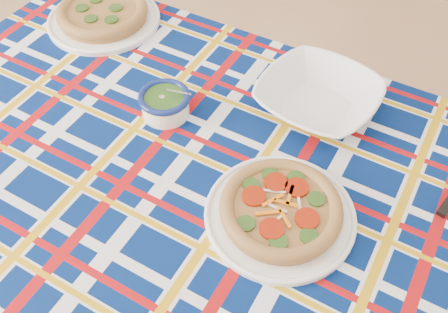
% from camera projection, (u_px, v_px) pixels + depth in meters
% --- Properties ---
extents(floor, '(4.00, 4.00, 0.00)m').
position_uv_depth(floor, '(90.00, 283.00, 1.64)').
color(floor, '#AC7C59').
rests_on(floor, ground).
extents(dining_table, '(1.77, 1.45, 0.71)m').
position_uv_depth(dining_table, '(208.00, 203.00, 1.06)').
color(dining_table, brown).
rests_on(dining_table, floor).
extents(tablecloth, '(1.81, 1.49, 0.10)m').
position_uv_depth(tablecloth, '(208.00, 196.00, 1.04)').
color(tablecloth, '#041951').
rests_on(tablecloth, dining_table).
extents(main_focaccia_plate, '(0.40, 0.40, 0.06)m').
position_uv_depth(main_focaccia_plate, '(281.00, 209.00, 0.93)').
color(main_focaccia_plate, olive).
rests_on(main_focaccia_plate, tablecloth).
extents(pesto_bowl, '(0.15, 0.15, 0.07)m').
position_uv_depth(pesto_bowl, '(165.00, 102.00, 1.10)').
color(pesto_bowl, '#1D3E10').
rests_on(pesto_bowl, tablecloth).
extents(serving_bowl, '(0.36, 0.36, 0.06)m').
position_uv_depth(serving_bowl, '(318.00, 98.00, 1.11)').
color(serving_bowl, white).
rests_on(serving_bowl, tablecloth).
extents(second_focaccia_plate, '(0.39, 0.39, 0.06)m').
position_uv_depth(second_focaccia_plate, '(103.00, 13.00, 1.34)').
color(second_focaccia_plate, olive).
rests_on(second_focaccia_plate, tablecloth).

